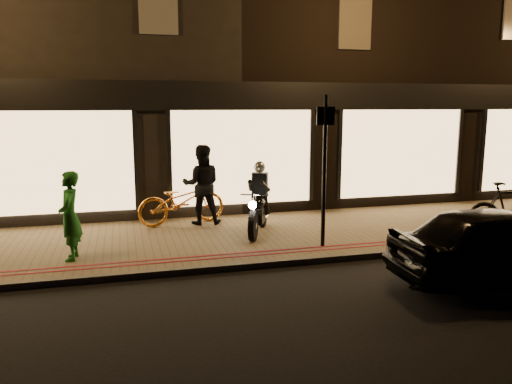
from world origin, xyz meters
TOP-DOWN VIEW (x-y plane):
  - ground at (0.00, 0.00)m, footprint 90.00×90.00m
  - sidewalk at (0.00, 2.00)m, footprint 50.00×4.00m
  - kerb_stone at (0.00, 0.05)m, footprint 50.00×0.14m
  - red_kerb_lines at (0.00, 0.55)m, footprint 50.00×0.26m
  - building_row at (-0.00, 8.99)m, footprint 48.00×10.11m
  - motorcycle at (-0.09, 2.08)m, footprint 0.96×1.81m
  - sign_post at (0.87, 0.72)m, footprint 0.35×0.09m
  - bicycle_gold at (-1.64, 3.34)m, footprint 2.23×1.18m
  - bicycle_dark at (5.08, 0.39)m, footprint 2.04×0.87m
  - person_green at (-3.93, 1.10)m, footprint 0.42×0.61m
  - person_dark at (-1.17, 3.26)m, footprint 1.01×0.83m
  - parked_car at (3.08, -1.72)m, footprint 3.89×1.69m

SIDE VIEW (x-z plane):
  - ground at x=0.00m, z-range 0.00..0.00m
  - sidewalk at x=0.00m, z-range 0.00..0.12m
  - kerb_stone at x=0.00m, z-range 0.00..0.12m
  - red_kerb_lines at x=0.00m, z-range 0.12..0.13m
  - parked_car at x=3.08m, z-range 0.00..1.31m
  - bicycle_gold at x=-1.64m, z-range 0.12..1.23m
  - bicycle_dark at x=5.08m, z-range 0.12..1.31m
  - motorcycle at x=-0.09m, z-range -0.06..1.53m
  - person_green at x=-3.93m, z-range 0.12..1.76m
  - person_dark at x=-1.17m, z-range 0.12..2.01m
  - sign_post at x=0.87m, z-range 0.30..3.30m
  - building_row at x=0.00m, z-range 0.00..8.50m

